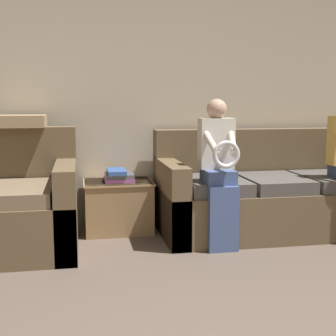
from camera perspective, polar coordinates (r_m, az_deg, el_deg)
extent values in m
cube|color=beige|center=(4.50, -1.70, 9.44)|extent=(7.06, 0.06, 2.55)
cube|color=brown|center=(4.33, 12.09, -4.95)|extent=(1.95, 0.93, 0.41)
cube|color=brown|center=(4.59, 10.51, 1.60)|extent=(1.95, 0.20, 0.50)
cube|color=brown|center=(4.05, 0.33, -3.87)|extent=(0.16, 0.93, 0.66)
cube|color=#514C47|center=(4.01, 5.56, -2.06)|extent=(0.51, 0.69, 0.11)
cube|color=#514C47|center=(4.19, 12.73, -1.78)|extent=(0.51, 0.69, 0.11)
cube|color=#514C47|center=(4.44, 19.20, -1.50)|extent=(0.51, 0.69, 0.11)
cube|color=brown|center=(3.83, -12.25, -4.51)|extent=(0.16, 0.99, 0.69)
cube|color=#7A664C|center=(3.74, -17.85, -2.95)|extent=(0.52, 0.75, 0.11)
cube|color=#475B8E|center=(3.70, 6.70, -6.18)|extent=(0.24, 0.10, 0.52)
cube|color=#475B8E|center=(3.77, 6.15, -1.02)|extent=(0.24, 0.28, 0.11)
cube|color=silver|center=(3.81, 5.90, 3.00)|extent=(0.28, 0.14, 0.41)
sphere|color=tan|center=(3.79, 5.96, 7.17)|extent=(0.16, 0.16, 0.16)
torus|color=silver|center=(3.56, 7.12, 1.63)|extent=(0.22, 0.04, 0.22)
cylinder|color=silver|center=(3.65, 5.18, 3.27)|extent=(0.11, 0.31, 0.23)
cylinder|color=silver|center=(3.70, 7.81, 3.30)|extent=(0.11, 0.31, 0.23)
cube|color=#9E7A51|center=(4.27, -6.08, -4.66)|extent=(0.59, 0.47, 0.46)
cube|color=tan|center=(4.22, -6.13, -1.72)|extent=(0.61, 0.49, 0.02)
cube|color=#7A4284|center=(4.23, -5.98, -1.38)|extent=(0.26, 0.27, 0.03)
cube|color=#4C4C56|center=(4.22, -5.96, -0.91)|extent=(0.25, 0.26, 0.04)
cube|color=#33569E|center=(4.22, -6.30, -0.43)|extent=(0.16, 0.31, 0.04)
cube|color=#A38460|center=(4.17, -17.42, 5.49)|extent=(0.40, 0.40, 0.10)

